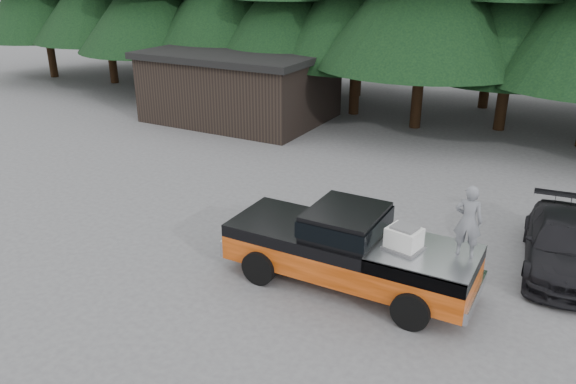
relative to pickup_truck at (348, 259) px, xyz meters
The scene contains 7 objects.
ground 1.86m from the pickup_truck, behind, with size 120.00×120.00×0.00m, color #4F4F52.
pickup_truck is the anchor object (origin of this frame).
truck_cab 0.97m from the pickup_truck, behind, with size 1.66×1.90×0.59m, color black.
air_compressor 1.60m from the pickup_truck, ahead, with size 0.69×0.57×0.47m, color silver.
man_on_bed 2.95m from the pickup_truck, ahead, with size 0.58×0.38×1.59m, color slate.
parked_car 5.48m from the pickup_truck, 36.93° to the left, with size 1.80×4.44×1.29m, color black.
utility_building 15.93m from the pickup_truck, 132.41° to the left, with size 8.40×6.40×3.30m.
Camera 1 is at (6.09, -10.59, 7.13)m, focal length 35.00 mm.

